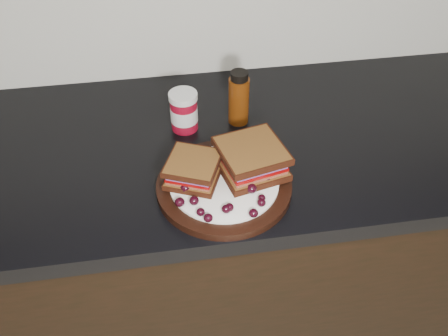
# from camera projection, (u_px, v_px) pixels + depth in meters

# --- Properties ---
(base_cabinets) EXTENTS (3.96, 0.58, 0.86)m
(base_cabinets) POSITION_uv_depth(u_px,v_px,m) (201.00, 267.00, 1.47)
(base_cabinets) COLOR black
(base_cabinets) RESTS_ON ground_plane
(countertop) EXTENTS (3.98, 0.60, 0.04)m
(countertop) POSITION_uv_depth(u_px,v_px,m) (195.00, 150.00, 1.16)
(countertop) COLOR black
(countertop) RESTS_ON base_cabinets
(plate) EXTENTS (0.28, 0.28, 0.02)m
(plate) POSITION_uv_depth(u_px,v_px,m) (224.00, 186.00, 1.03)
(plate) COLOR black
(plate) RESTS_ON countertop
(sandwich_left) EXTENTS (0.13, 0.13, 0.05)m
(sandwich_left) POSITION_uv_depth(u_px,v_px,m) (193.00, 169.00, 1.01)
(sandwich_left) COLOR brown
(sandwich_left) RESTS_ON plate
(sandwich_right) EXTENTS (0.16, 0.16, 0.06)m
(sandwich_right) POSITION_uv_depth(u_px,v_px,m) (251.00, 159.00, 1.03)
(sandwich_right) COLOR brown
(sandwich_right) RESTS_ON plate
(grape_0) EXTENTS (0.02, 0.02, 0.02)m
(grape_0) POSITION_uv_depth(u_px,v_px,m) (180.00, 202.00, 0.97)
(grape_0) COLOR black
(grape_0) RESTS_ON plate
(grape_1) EXTENTS (0.02, 0.02, 0.02)m
(grape_1) POSITION_uv_depth(u_px,v_px,m) (194.00, 201.00, 0.97)
(grape_1) COLOR black
(grape_1) RESTS_ON plate
(grape_2) EXTENTS (0.02, 0.02, 0.02)m
(grape_2) POSITION_uv_depth(u_px,v_px,m) (201.00, 212.00, 0.95)
(grape_2) COLOR black
(grape_2) RESTS_ON plate
(grape_3) EXTENTS (0.02, 0.02, 0.02)m
(grape_3) POSITION_uv_depth(u_px,v_px,m) (208.00, 218.00, 0.94)
(grape_3) COLOR black
(grape_3) RESTS_ON plate
(grape_4) EXTENTS (0.02, 0.02, 0.02)m
(grape_4) POSITION_uv_depth(u_px,v_px,m) (226.00, 209.00, 0.95)
(grape_4) COLOR black
(grape_4) RESTS_ON plate
(grape_5) EXTENTS (0.02, 0.02, 0.02)m
(grape_5) POSITION_uv_depth(u_px,v_px,m) (229.00, 207.00, 0.96)
(grape_5) COLOR black
(grape_5) RESTS_ON plate
(grape_6) EXTENTS (0.02, 0.02, 0.02)m
(grape_6) POSITION_uv_depth(u_px,v_px,m) (253.00, 213.00, 0.95)
(grape_6) COLOR black
(grape_6) RESTS_ON plate
(grape_7) EXTENTS (0.02, 0.02, 0.02)m
(grape_7) POSITION_uv_depth(u_px,v_px,m) (262.00, 203.00, 0.97)
(grape_7) COLOR black
(grape_7) RESTS_ON plate
(grape_8) EXTENTS (0.02, 0.02, 0.01)m
(grape_8) POSITION_uv_depth(u_px,v_px,m) (262.00, 198.00, 0.98)
(grape_8) COLOR black
(grape_8) RESTS_ON plate
(grape_9) EXTENTS (0.02, 0.02, 0.02)m
(grape_9) POSITION_uv_depth(u_px,v_px,m) (252.00, 188.00, 0.99)
(grape_9) COLOR black
(grape_9) RESTS_ON plate
(grape_10) EXTENTS (0.02, 0.02, 0.02)m
(grape_10) POSITION_uv_depth(u_px,v_px,m) (267.00, 180.00, 1.01)
(grape_10) COLOR black
(grape_10) RESTS_ON plate
(grape_11) EXTENTS (0.02, 0.02, 0.01)m
(grape_11) POSITION_uv_depth(u_px,v_px,m) (253.00, 174.00, 1.03)
(grape_11) COLOR black
(grape_11) RESTS_ON plate
(grape_12) EXTENTS (0.02, 0.02, 0.02)m
(grape_12) POSITION_uv_depth(u_px,v_px,m) (259.00, 167.00, 1.04)
(grape_12) COLOR black
(grape_12) RESTS_ON plate
(grape_13) EXTENTS (0.02, 0.02, 0.02)m
(grape_13) POSITION_uv_depth(u_px,v_px,m) (252.00, 156.00, 1.07)
(grape_13) COLOR black
(grape_13) RESTS_ON plate
(grape_14) EXTENTS (0.02, 0.02, 0.02)m
(grape_14) POSITION_uv_depth(u_px,v_px,m) (196.00, 167.00, 1.04)
(grape_14) COLOR black
(grape_14) RESTS_ON plate
(grape_15) EXTENTS (0.02, 0.02, 0.02)m
(grape_15) POSITION_uv_depth(u_px,v_px,m) (198.00, 173.00, 1.03)
(grape_15) COLOR black
(grape_15) RESTS_ON plate
(grape_16) EXTENTS (0.02, 0.02, 0.01)m
(grape_16) POSITION_uv_depth(u_px,v_px,m) (182.00, 183.00, 1.01)
(grape_16) COLOR black
(grape_16) RESTS_ON plate
(grape_17) EXTENTS (0.02, 0.02, 0.02)m
(grape_17) POSITION_uv_depth(u_px,v_px,m) (185.00, 187.00, 0.99)
(grape_17) COLOR black
(grape_17) RESTS_ON plate
(grape_18) EXTENTS (0.02, 0.02, 0.02)m
(grape_18) POSITION_uv_depth(u_px,v_px,m) (192.00, 163.00, 1.05)
(grape_18) COLOR black
(grape_18) RESTS_ON plate
(grape_19) EXTENTS (0.02, 0.02, 0.02)m
(grape_19) POSITION_uv_depth(u_px,v_px,m) (185.00, 173.00, 1.03)
(grape_19) COLOR black
(grape_19) RESTS_ON plate
(grape_20) EXTENTS (0.02, 0.02, 0.02)m
(grape_20) POSITION_uv_depth(u_px,v_px,m) (193.00, 184.00, 1.00)
(grape_20) COLOR black
(grape_20) RESTS_ON plate
(condiment_jar) EXTENTS (0.09, 0.09, 0.10)m
(condiment_jar) POSITION_uv_depth(u_px,v_px,m) (184.00, 111.00, 1.16)
(condiment_jar) COLOR maroon
(condiment_jar) RESTS_ON countertop
(oil_bottle) EXTENTS (0.06, 0.06, 0.14)m
(oil_bottle) POSITION_uv_depth(u_px,v_px,m) (239.00, 97.00, 1.17)
(oil_bottle) COLOR #522408
(oil_bottle) RESTS_ON countertop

